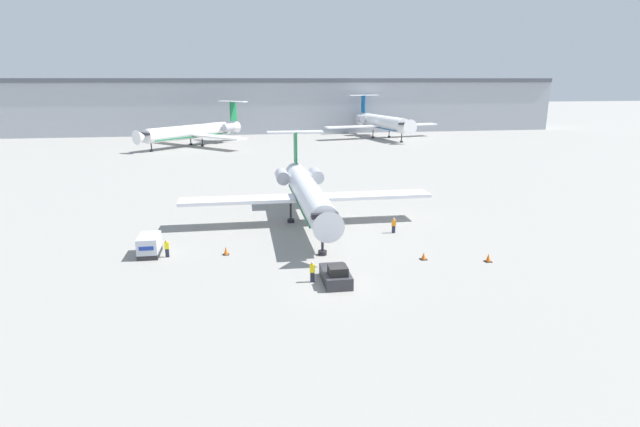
{
  "coord_description": "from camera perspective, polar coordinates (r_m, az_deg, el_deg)",
  "views": [
    {
      "loc": [
        -7.13,
        -35.6,
        15.69
      ],
      "look_at": [
        0.0,
        8.6,
        3.58
      ],
      "focal_mm": 28.0,
      "sensor_mm": 36.0,
      "label": 1
    }
  ],
  "objects": [
    {
      "name": "luggage_cart",
      "position": [
        48.4,
        -18.92,
        -3.46
      ],
      "size": [
        1.8,
        3.16,
        1.88
      ],
      "color": "#232326",
      "rests_on": "ground"
    },
    {
      "name": "worker_by_wing",
      "position": [
        52.91,
        8.42,
        -1.33
      ],
      "size": [
        0.4,
        0.24,
        1.63
      ],
      "color": "#232838",
      "rests_on": "ground"
    },
    {
      "name": "worker_on_apron",
      "position": [
        47.39,
        -17.1,
        -3.8
      ],
      "size": [
        0.4,
        0.24,
        1.66
      ],
      "color": "#232838",
      "rests_on": "ground"
    },
    {
      "name": "traffic_cone_right",
      "position": [
        45.86,
        11.76,
        -4.79
      ],
      "size": [
        0.59,
        0.59,
        0.67
      ],
      "color": "black",
      "rests_on": "ground"
    },
    {
      "name": "airplane_parked_far_right",
      "position": [
        125.14,
        -14.27,
        9.07
      ],
      "size": [
        25.73,
        25.74,
        10.18
      ],
      "color": "white",
      "rests_on": "ground"
    },
    {
      "name": "pushback_tug",
      "position": [
        39.89,
        1.82,
        -7.09
      ],
      "size": [
        2.06,
        3.93,
        1.69
      ],
      "color": "#2D2D33",
      "rests_on": "ground"
    },
    {
      "name": "ground_plane",
      "position": [
        39.56,
        2.01,
        -8.25
      ],
      "size": [
        600.0,
        600.0,
        0.0
      ],
      "primitive_type": "plane",
      "color": "gray"
    },
    {
      "name": "traffic_cone_mid",
      "position": [
        46.82,
        18.69,
        -4.82
      ],
      "size": [
        0.59,
        0.59,
        0.75
      ],
      "color": "black",
      "rests_on": "ground"
    },
    {
      "name": "traffic_cone_left",
      "position": [
        46.87,
        -10.71,
        -4.2
      ],
      "size": [
        0.55,
        0.55,
        0.8
      ],
      "color": "black",
      "rests_on": "ground"
    },
    {
      "name": "worker_near_tug",
      "position": [
        39.88,
        -0.88,
        -6.64
      ],
      "size": [
        0.4,
        0.24,
        1.72
      ],
      "color": "#232838",
      "rests_on": "ground"
    },
    {
      "name": "airplane_main",
      "position": [
        55.2,
        -1.47,
        2.46
      ],
      "size": [
        27.87,
        26.52,
        9.12
      ],
      "color": "silver",
      "rests_on": "ground"
    },
    {
      "name": "terminal_building",
      "position": [
        155.96,
        -6.69,
        12.19
      ],
      "size": [
        180.0,
        16.8,
        15.89
      ],
      "color": "#9EA3AD",
      "rests_on": "ground"
    },
    {
      "name": "airplane_parked_far_left",
      "position": [
        139.05,
        7.2,
        10.27
      ],
      "size": [
        32.88,
        28.84,
        11.21
      ],
      "color": "white",
      "rests_on": "ground"
    }
  ]
}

